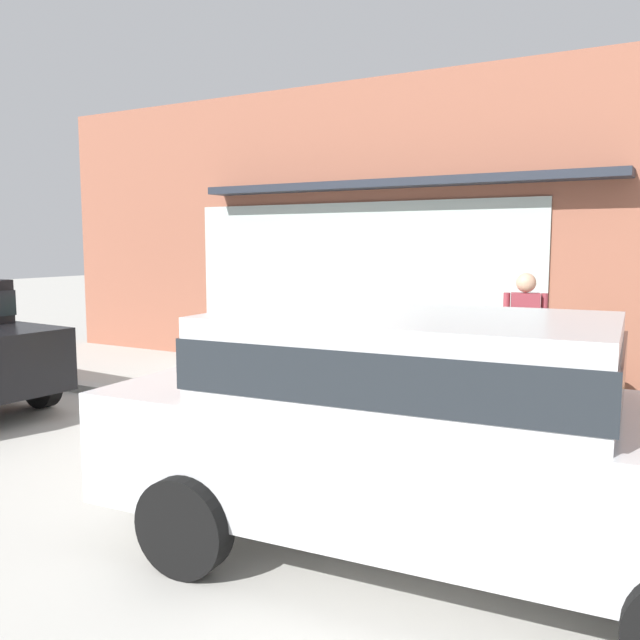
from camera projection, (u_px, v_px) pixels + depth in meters
name	position (u px, v px, depth m)	size (l,w,h in m)	color
ground_plane	(293.00, 419.00, 7.94)	(60.00, 60.00, 0.00)	#B2AFA8
curb_strip	(284.00, 418.00, 7.76)	(14.00, 0.24, 0.12)	#B2B2AD
storefront	(400.00, 232.00, 10.43)	(14.00, 0.81, 4.62)	#935642
fire_hydrant	(465.00, 389.00, 7.69)	(0.44, 0.41, 0.85)	gold
pedestrian_with_handbag	(522.00, 333.00, 7.97)	(0.68, 0.28, 1.74)	#475675
parked_car_silver	(431.00, 423.00, 4.35)	(4.68, 2.20, 1.63)	silver
potted_plant_window_center	(347.00, 346.00, 10.41)	(0.61, 0.61, 0.85)	#4C4C51
potted_plant_low_front	(593.00, 374.00, 8.25)	(0.66, 0.66, 0.90)	#4C4C51
potted_plant_corner_tall	(267.00, 344.00, 10.83)	(0.47, 0.47, 0.95)	#4C4C51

